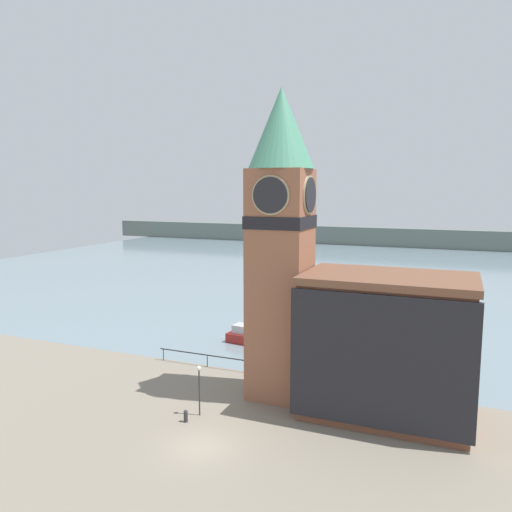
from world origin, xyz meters
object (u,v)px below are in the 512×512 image
(clock_tower, at_px, (281,237))
(lamp_post, at_px, (199,380))
(mooring_bollard_near, at_px, (186,415))
(pier_building, at_px, (387,345))
(boat_near, at_px, (252,337))

(clock_tower, height_order, lamp_post, clock_tower)
(clock_tower, relative_size, mooring_bollard_near, 26.88)
(clock_tower, xyz_separation_m, lamp_post, (-3.94, -5.41, -9.51))
(lamp_post, bearing_deg, pier_building, 23.16)
(mooring_bollard_near, xyz_separation_m, lamp_post, (0.38, 1.24, 2.05))
(pier_building, distance_m, boat_near, 18.91)
(boat_near, distance_m, lamp_post, 16.56)
(lamp_post, bearing_deg, mooring_bollard_near, -106.88)
(clock_tower, bearing_deg, mooring_bollard_near, -122.98)
(clock_tower, distance_m, lamp_post, 11.63)
(pier_building, xyz_separation_m, boat_near, (-14.66, 11.17, -4.25))
(pier_building, relative_size, lamp_post, 3.23)
(clock_tower, xyz_separation_m, boat_near, (-6.83, 10.80, -11.35))
(lamp_post, bearing_deg, boat_near, 100.12)
(boat_near, height_order, lamp_post, lamp_post)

